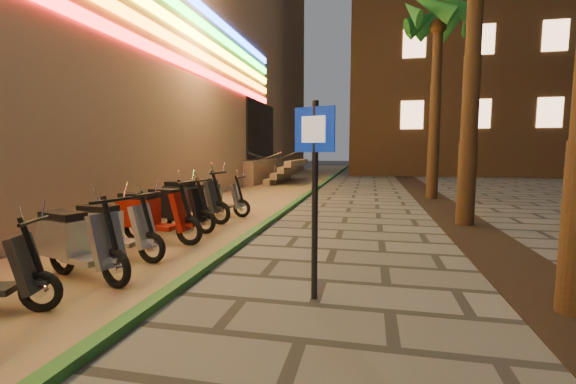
% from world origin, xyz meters
% --- Properties ---
extents(ground, '(120.00, 120.00, 0.00)m').
position_xyz_m(ground, '(0.00, 0.00, 0.00)').
color(ground, '#474442').
rests_on(ground, ground).
extents(parking_strip, '(3.40, 60.00, 0.01)m').
position_xyz_m(parking_strip, '(-2.60, 10.00, 0.01)').
color(parking_strip, '#8C7251').
rests_on(parking_strip, ground).
extents(green_curb, '(0.18, 60.00, 0.10)m').
position_xyz_m(green_curb, '(-0.90, 10.00, 0.05)').
color(green_curb, '#246026').
rests_on(green_curb, ground).
extents(planting_strip, '(1.20, 40.00, 0.02)m').
position_xyz_m(planting_strip, '(3.60, 5.00, 0.01)').
color(planting_strip, black).
rests_on(planting_strip, ground).
extents(apartment_block, '(18.00, 16.06, 25.00)m').
position_xyz_m(apartment_block, '(9.00, 32.00, 12.50)').
color(apartment_block, brown).
rests_on(apartment_block, ground).
extents(palm_d, '(2.97, 3.02, 7.16)m').
position_xyz_m(palm_d, '(3.60, 12.00, 5.94)').
color(palm_d, '#472D19').
rests_on(palm_d, ground).
extents(pedestrian_sign, '(0.48, 0.21, 2.29)m').
position_xyz_m(pedestrian_sign, '(0.81, 1.85, 1.48)').
color(pedestrian_sign, black).
rests_on(pedestrian_sign, ground).
extents(scooter_5, '(1.65, 0.85, 1.17)m').
position_xyz_m(scooter_5, '(-2.44, 1.88, 0.51)').
color(scooter_5, black).
rests_on(scooter_5, ground).
extents(scooter_6, '(1.60, 0.60, 1.12)m').
position_xyz_m(scooter_6, '(-2.59, 2.81, 0.49)').
color(scooter_6, black).
rests_on(scooter_6, ground).
extents(scooter_7, '(1.72, 0.61, 1.21)m').
position_xyz_m(scooter_7, '(-2.59, 3.94, 0.53)').
color(scooter_7, black).
rests_on(scooter_7, ground).
extents(scooter_8, '(1.66, 0.74, 1.17)m').
position_xyz_m(scooter_8, '(-2.68, 5.00, 0.51)').
color(scooter_8, black).
rests_on(scooter_8, ground).
extents(scooter_9, '(1.81, 0.79, 1.27)m').
position_xyz_m(scooter_9, '(-2.83, 6.03, 0.55)').
color(scooter_9, black).
rests_on(scooter_9, ground).
extents(scooter_10, '(1.54, 0.56, 1.08)m').
position_xyz_m(scooter_10, '(-2.53, 6.95, 0.47)').
color(scooter_10, black).
rests_on(scooter_10, ground).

